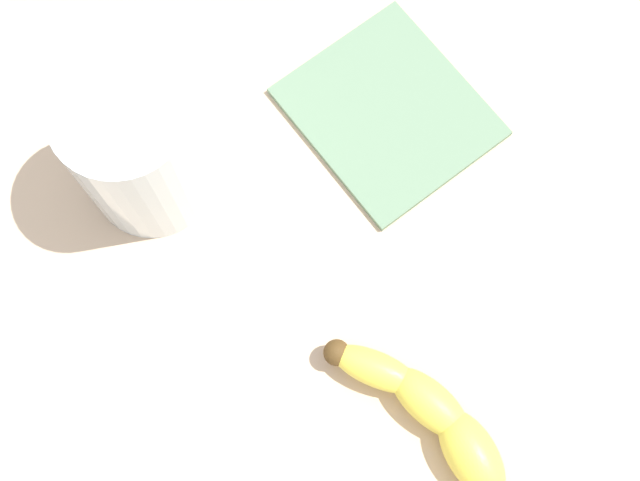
# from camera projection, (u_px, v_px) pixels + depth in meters

# --- Properties ---
(wooden_tabletop) EXTENTS (1.20, 1.20, 0.03)m
(wooden_tabletop) POSITION_uv_depth(u_px,v_px,m) (349.00, 319.00, 0.63)
(wooden_tabletop) COLOR #D0AF8E
(wooden_tabletop) RESTS_ON ground
(banana) EXTENTS (0.22, 0.11, 0.03)m
(banana) POSITION_uv_depth(u_px,v_px,m) (455.00, 464.00, 0.57)
(banana) COLOR yellow
(banana) RESTS_ON wooden_tabletop
(smoothie_glass) EXTENTS (0.09, 0.09, 0.12)m
(smoothie_glass) POSITION_uv_depth(u_px,v_px,m) (138.00, 150.00, 0.58)
(smoothie_glass) COLOR silver
(smoothie_glass) RESTS_ON wooden_tabletop
(folded_napkin) EXTENTS (0.16, 0.15, 0.01)m
(folded_napkin) POSITION_uv_depth(u_px,v_px,m) (389.00, 112.00, 0.65)
(folded_napkin) COLOR slate
(folded_napkin) RESTS_ON wooden_tabletop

